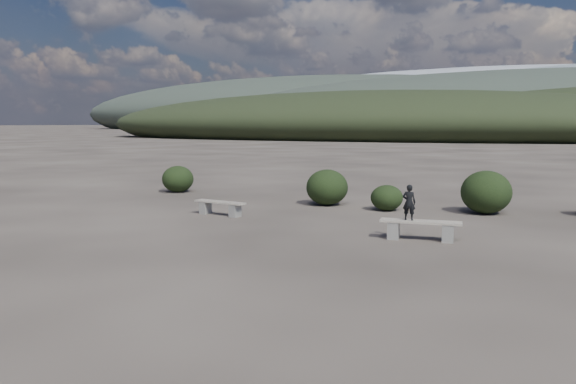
% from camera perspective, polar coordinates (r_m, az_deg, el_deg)
% --- Properties ---
extents(ground, '(1200.00, 1200.00, 0.00)m').
position_cam_1_polar(ground, '(11.66, -6.72, -7.33)').
color(ground, '#2D2823').
rests_on(ground, ground).
extents(bench_left, '(1.81, 0.58, 0.44)m').
position_cam_1_polar(bench_left, '(17.70, -6.93, -1.51)').
color(bench_left, slate).
rests_on(bench_left, ground).
extents(bench_right, '(2.00, 0.67, 0.49)m').
position_cam_1_polar(bench_right, '(14.23, 13.30, -3.62)').
color(bench_right, slate).
rests_on(bench_right, ground).
extents(seated_person, '(0.33, 0.22, 0.89)m').
position_cam_1_polar(seated_person, '(14.15, 12.20, -1.03)').
color(seated_person, black).
rests_on(seated_person, bench_right).
extents(shrub_b, '(1.47, 1.47, 1.26)m').
position_cam_1_polar(shrub_b, '(19.78, 3.98, 0.48)').
color(shrub_b, black).
rests_on(shrub_b, ground).
extents(shrub_c, '(1.06, 1.06, 0.85)m').
position_cam_1_polar(shrub_c, '(18.81, 10.00, -0.58)').
color(shrub_c, black).
rests_on(shrub_c, ground).
extents(shrub_d, '(1.58, 1.58, 1.38)m').
position_cam_1_polar(shrub_d, '(18.94, 19.48, -0.02)').
color(shrub_d, black).
rests_on(shrub_d, ground).
extents(shrub_f, '(1.31, 1.31, 1.11)m').
position_cam_1_polar(shrub_f, '(23.89, -11.13, 1.30)').
color(shrub_f, black).
rests_on(shrub_f, ground).
extents(mountain_ridges, '(500.00, 400.00, 56.00)m').
position_cam_1_polar(mountain_ridges, '(349.04, 22.68, 7.80)').
color(mountain_ridges, black).
rests_on(mountain_ridges, ground).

